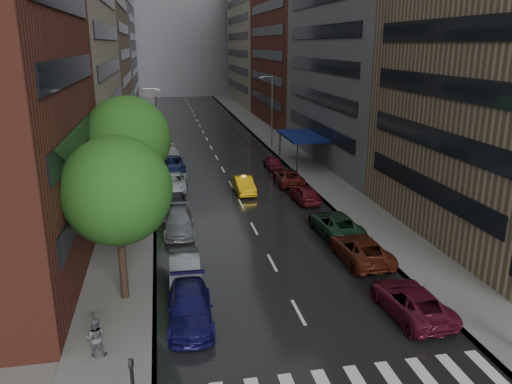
% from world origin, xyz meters
% --- Properties ---
extents(ground, '(220.00, 220.00, 0.00)m').
position_xyz_m(ground, '(0.00, 0.00, 0.00)').
color(ground, gray).
rests_on(ground, ground).
extents(road, '(14.00, 140.00, 0.01)m').
position_xyz_m(road, '(0.00, 50.00, 0.01)').
color(road, black).
rests_on(road, ground).
extents(sidewalk_left, '(4.00, 140.00, 0.15)m').
position_xyz_m(sidewalk_left, '(-9.00, 50.00, 0.07)').
color(sidewalk_left, gray).
rests_on(sidewalk_left, ground).
extents(sidewalk_right, '(4.00, 140.00, 0.15)m').
position_xyz_m(sidewalk_right, '(9.00, 50.00, 0.07)').
color(sidewalk_right, gray).
rests_on(sidewalk_right, ground).
extents(buildings_left, '(8.00, 108.00, 38.00)m').
position_xyz_m(buildings_left, '(-15.00, 58.79, 15.99)').
color(buildings_left, maroon).
rests_on(buildings_left, ground).
extents(buildings_right, '(8.05, 109.10, 36.00)m').
position_xyz_m(buildings_right, '(15.00, 56.70, 15.03)').
color(buildings_right, '#937A5B').
rests_on(buildings_right, ground).
extents(building_far, '(40.00, 14.00, 32.00)m').
position_xyz_m(building_far, '(0.00, 118.00, 16.00)').
color(building_far, slate).
rests_on(building_far, ground).
extents(tree_near, '(5.48, 5.48, 8.74)m').
position_xyz_m(tree_near, '(-8.60, 6.99, 5.98)').
color(tree_near, '#382619').
rests_on(tree_near, ground).
extents(tree_mid, '(5.99, 5.99, 9.55)m').
position_xyz_m(tree_mid, '(-8.60, 18.07, 6.54)').
color(tree_mid, '#382619').
rests_on(tree_mid, ground).
extents(tree_far, '(4.99, 4.99, 7.95)m').
position_xyz_m(tree_far, '(-8.60, 30.08, 5.44)').
color(tree_far, '#382619').
rests_on(tree_far, ground).
extents(taxi, '(1.65, 4.49, 1.47)m').
position_xyz_m(taxi, '(0.76, 25.14, 0.73)').
color(taxi, '#E5A60C').
rests_on(taxi, ground).
extents(parked_cars_left, '(2.87, 40.75, 1.59)m').
position_xyz_m(parked_cars_left, '(-5.40, 22.98, 0.76)').
color(parked_cars_left, '#120F49').
rests_on(parked_cars_left, ground).
extents(parked_cars_right, '(2.82, 35.76, 1.58)m').
position_xyz_m(parked_cars_right, '(5.40, 15.48, 0.75)').
color(parked_cars_right, '#561121').
rests_on(parked_cars_right, ground).
extents(ped_black_umbrella, '(0.96, 0.98, 2.09)m').
position_xyz_m(ped_black_umbrella, '(-9.49, 1.96, 1.38)').
color(ped_black_umbrella, '#58575D').
rests_on(ped_black_umbrella, sidewalk_left).
extents(street_lamp_left, '(1.74, 0.22, 9.00)m').
position_xyz_m(street_lamp_left, '(-7.72, 30.00, 4.89)').
color(street_lamp_left, gray).
rests_on(street_lamp_left, sidewalk_left).
extents(street_lamp_right, '(1.74, 0.22, 9.00)m').
position_xyz_m(street_lamp_right, '(7.72, 45.00, 4.89)').
color(street_lamp_right, gray).
rests_on(street_lamp_right, sidewalk_right).
extents(awning, '(4.00, 8.00, 3.12)m').
position_xyz_m(awning, '(8.98, 35.00, 3.13)').
color(awning, navy).
rests_on(awning, sidewalk_right).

